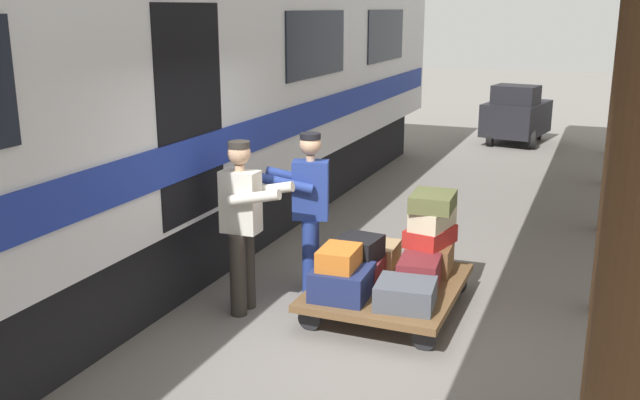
% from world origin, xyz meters
% --- Properties ---
extents(ground_plane, '(60.00, 60.00, 0.00)m').
position_xyz_m(ground_plane, '(0.00, 0.00, 0.00)').
color(ground_plane, slate).
extents(train_car, '(3.02, 17.59, 4.00)m').
position_xyz_m(train_car, '(3.34, -0.00, 2.06)').
color(train_car, silver).
rests_on(train_car, ground_plane).
extents(luggage_cart, '(1.36, 1.73, 0.29)m').
position_xyz_m(luggage_cart, '(0.09, -0.65, 0.25)').
color(luggage_cart, brown).
rests_on(luggage_cart, ground_plane).
extents(suitcase_burgundy_valise, '(0.51, 0.63, 0.22)m').
position_xyz_m(suitcase_burgundy_valise, '(0.39, -0.65, 0.40)').
color(suitcase_burgundy_valise, maroon).
rests_on(suitcase_burgundy_valise, luggage_cart).
extents(suitcase_navy_fabric, '(0.54, 0.58, 0.28)m').
position_xyz_m(suitcase_navy_fabric, '(0.39, -0.18, 0.43)').
color(suitcase_navy_fabric, navy).
rests_on(suitcase_navy_fabric, luggage_cart).
extents(suitcase_brown_leather, '(0.44, 0.47, 0.28)m').
position_xyz_m(suitcase_brown_leather, '(-0.22, -1.13, 0.43)').
color(suitcase_brown_leather, brown).
rests_on(suitcase_brown_leather, luggage_cart).
extents(suitcase_maroon_trunk, '(0.42, 0.52, 0.29)m').
position_xyz_m(suitcase_maroon_trunk, '(-0.22, -0.65, 0.44)').
color(suitcase_maroon_trunk, maroon).
rests_on(suitcase_maroon_trunk, luggage_cart).
extents(suitcase_tan_vintage, '(0.52, 0.47, 0.23)m').
position_xyz_m(suitcase_tan_vintage, '(0.39, -1.13, 0.40)').
color(suitcase_tan_vintage, tan).
rests_on(suitcase_tan_vintage, luggage_cart).
extents(suitcase_slate_roller, '(0.57, 0.54, 0.23)m').
position_xyz_m(suitcase_slate_roller, '(-0.22, -0.18, 0.40)').
color(suitcase_slate_roller, '#4C515B').
rests_on(suitcase_slate_roller, luggage_cart).
extents(suitcase_black_hardshell, '(0.43, 0.45, 0.23)m').
position_xyz_m(suitcase_black_hardshell, '(0.38, -0.63, 0.62)').
color(suitcase_black_hardshell, black).
rests_on(suitcase_black_hardshell, suitcase_burgundy_valise).
extents(suitcase_red_plastic, '(0.48, 0.61, 0.18)m').
position_xyz_m(suitcase_red_plastic, '(-0.20, -1.14, 0.66)').
color(suitcase_red_plastic, '#AD231E').
rests_on(suitcase_red_plastic, suitcase_brown_leather).
extents(suitcase_cream_canvas, '(0.40, 0.59, 0.20)m').
position_xyz_m(suitcase_cream_canvas, '(-0.22, -1.16, 0.85)').
color(suitcase_cream_canvas, beige).
rests_on(suitcase_cream_canvas, suitcase_red_plastic).
extents(suitcase_olive_duffel, '(0.44, 0.54, 0.17)m').
position_xyz_m(suitcase_olive_duffel, '(-0.22, -1.14, 1.03)').
color(suitcase_olive_duffel, brown).
rests_on(suitcase_olive_duffel, suitcase_cream_canvas).
extents(suitcase_orange_carryall, '(0.36, 0.46, 0.19)m').
position_xyz_m(suitcase_orange_carryall, '(0.43, -0.18, 0.67)').
color(suitcase_orange_carryall, '#CC6B23').
rests_on(suitcase_orange_carryall, suitcase_navy_fabric).
extents(porter_in_overalls, '(0.73, 0.56, 1.70)m').
position_xyz_m(porter_in_overalls, '(0.98, -0.78, 0.93)').
color(porter_in_overalls, navy).
rests_on(porter_in_overalls, ground_plane).
extents(porter_by_door, '(0.67, 0.43, 1.70)m').
position_xyz_m(porter_by_door, '(1.39, -0.12, 0.93)').
color(porter_by_door, '#332D28').
rests_on(porter_by_door, ground_plane).
extents(baggage_tug, '(1.39, 1.87, 1.30)m').
position_xyz_m(baggage_tug, '(0.11, -10.40, 0.63)').
color(baggage_tug, black).
rests_on(baggage_tug, ground_plane).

